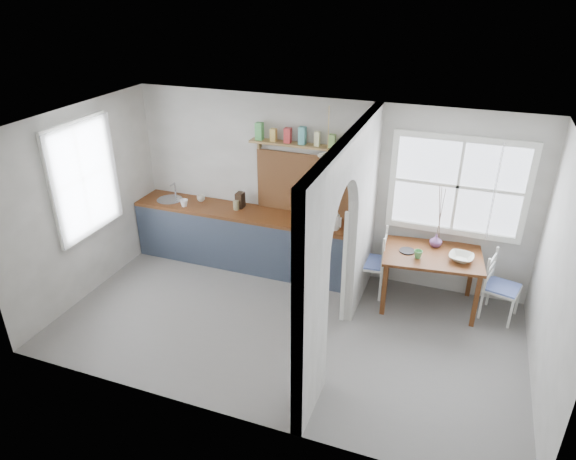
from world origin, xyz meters
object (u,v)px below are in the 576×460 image
(chair_left, at_px, (368,261))
(chair_right, at_px, (503,287))
(kettle, at_px, (334,221))
(vase, at_px, (436,241))
(dining_table, at_px, (429,279))

(chair_left, distance_m, chair_right, 1.76)
(kettle, bearing_deg, vase, -10.45)
(dining_table, relative_size, chair_left, 1.30)
(dining_table, height_order, chair_right, chair_right)
(chair_left, relative_size, kettle, 3.97)
(chair_right, bearing_deg, chair_left, 104.56)
(dining_table, distance_m, kettle, 1.50)
(dining_table, xyz_separation_m, vase, (0.01, 0.22, 0.48))
(vase, bearing_deg, dining_table, -91.83)
(dining_table, relative_size, kettle, 5.18)
(chair_right, bearing_deg, vase, 93.33)
(kettle, distance_m, vase, 1.39)
(vase, bearing_deg, chair_right, -11.15)
(kettle, relative_size, vase, 1.42)
(dining_table, height_order, kettle, kettle)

